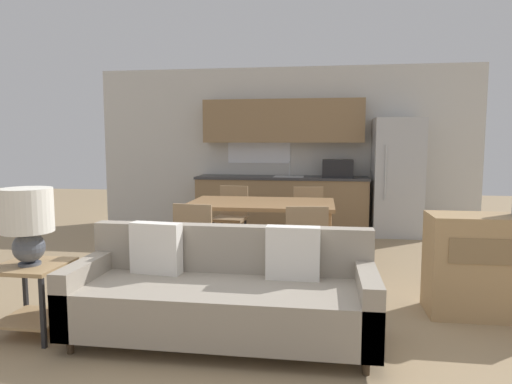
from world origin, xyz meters
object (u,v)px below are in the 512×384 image
(side_table, at_px, (33,287))
(dining_table, at_px, (262,207))
(credenza, at_px, (495,266))
(refrigerator, at_px, (397,177))
(couch, at_px, (224,294))
(dining_chair_far_right, at_px, (309,216))
(table_lamp, at_px, (27,219))
(dining_chair_near_right, at_px, (305,243))
(dining_chair_near_left, at_px, (198,239))
(dining_chair_far_left, at_px, (231,214))

(side_table, bearing_deg, dining_table, 54.92)
(side_table, distance_m, credenza, 3.73)
(refrigerator, xyz_separation_m, dining_table, (-1.84, -2.15, -0.20))
(couch, xyz_separation_m, side_table, (-1.46, -0.13, 0.03))
(dining_table, distance_m, credenza, 2.48)
(dining_chair_far_right, bearing_deg, refrigerator, 38.15)
(table_lamp, relative_size, dining_chair_far_right, 0.67)
(side_table, bearing_deg, credenza, 13.77)
(refrigerator, height_order, dining_table, refrigerator)
(dining_chair_far_right, bearing_deg, dining_table, -129.91)
(side_table, height_order, table_lamp, table_lamp)
(table_lamp, distance_m, dining_chair_far_right, 3.59)
(couch, distance_m, side_table, 1.47)
(side_table, height_order, dining_chair_near_right, dining_chair_near_right)
(dining_table, height_order, table_lamp, table_lamp)
(couch, xyz_separation_m, dining_chair_near_right, (0.56, 1.16, 0.15))
(refrigerator, bearing_deg, couch, -114.28)
(table_lamp, height_order, dining_chair_near_right, table_lamp)
(couch, xyz_separation_m, dining_chair_near_left, (-0.52, 1.16, 0.15))
(refrigerator, height_order, table_lamp, refrigerator)
(refrigerator, distance_m, credenza, 3.41)
(refrigerator, distance_m, dining_chair_near_right, 3.27)
(dining_chair_far_left, bearing_deg, dining_chair_near_left, -83.68)
(dining_chair_far_left, xyz_separation_m, dining_chair_near_right, (1.07, -1.63, 0.00))
(credenza, xyz_separation_m, dining_chair_far_right, (-1.62, 2.03, 0.05))
(couch, relative_size, dining_chair_near_right, 2.57)
(refrigerator, relative_size, side_table, 3.35)
(dining_chair_near_right, bearing_deg, side_table, 25.22)
(dining_chair_far_left, bearing_deg, dining_chair_far_right, 6.96)
(couch, bearing_deg, table_lamp, -173.93)
(refrigerator, distance_m, table_lamp, 5.41)
(dining_chair_far_right, height_order, dining_chair_near_left, same)
(couch, distance_m, dining_chair_near_left, 1.28)
(refrigerator, bearing_deg, dining_chair_near_right, -113.66)
(couch, xyz_separation_m, dining_chair_far_right, (0.54, 2.79, 0.15))
(dining_chair_far_right, relative_size, dining_chair_near_left, 1.00)
(dining_table, xyz_separation_m, credenza, (2.14, -1.22, -0.28))
(refrigerator, relative_size, dining_table, 1.09)
(credenza, height_order, dining_chair_near_left, dining_chair_near_left)
(dining_chair_near_right, bearing_deg, refrigerator, -120.91)
(couch, bearing_deg, refrigerator, 65.72)
(side_table, relative_size, table_lamp, 0.94)
(dining_chair_far_left, xyz_separation_m, dining_chair_near_left, (-0.02, -1.63, 0.00))
(credenza, distance_m, dining_chair_near_right, 1.65)
(refrigerator, bearing_deg, credenza, -84.95)
(side_table, bearing_deg, couch, 5.00)
(credenza, bearing_deg, dining_chair_near_right, 165.97)
(side_table, distance_m, dining_chair_near_left, 1.60)
(dining_chair_far_right, bearing_deg, credenza, -58.71)
(dining_table, xyz_separation_m, side_table, (-1.48, -2.11, -0.34))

